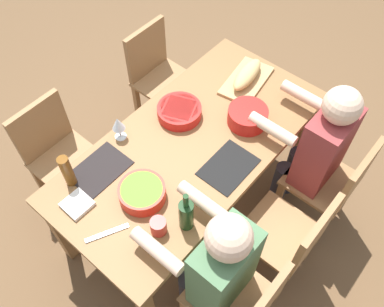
{
  "coord_description": "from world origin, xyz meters",
  "views": [
    {
      "loc": [
        1.13,
        0.96,
        2.7
      ],
      "look_at": [
        0.0,
        0.0,
        0.63
      ],
      "focal_mm": 38.94,
      "sensor_mm": 36.0,
      "label": 1
    }
  ],
  "objects_px": {
    "cutting_board": "(246,81)",
    "wine_glass": "(118,124)",
    "chair_far_right": "(242,303)",
    "chair_far_center": "(292,238)",
    "dining_table": "(192,151)",
    "diner_far_right": "(216,266)",
    "bread_loaf": "(247,75)",
    "diner_far_left": "(316,147)",
    "serving_bowl_pasta": "(179,111)",
    "napkin_stack": "(77,204)",
    "wine_bottle": "(186,214)",
    "serving_bowl_salad": "(142,192)",
    "chair_far_left": "(334,183)",
    "beer_bottle": "(67,171)",
    "chair_near_right": "(57,151)",
    "chair_near_left": "(158,73)",
    "cup_far_right": "(158,226)",
    "serving_bowl_greens": "(248,115)"
  },
  "relations": [
    {
      "from": "serving_bowl_pasta",
      "to": "wine_glass",
      "type": "relative_size",
      "value": 1.64
    },
    {
      "from": "chair_far_right",
      "to": "cutting_board",
      "type": "xyz_separation_m",
      "value": [
        -1.1,
        -0.81,
        0.27
      ]
    },
    {
      "from": "chair_far_left",
      "to": "diner_far_left",
      "type": "height_order",
      "value": "diner_far_left"
    },
    {
      "from": "serving_bowl_greens",
      "to": "beer_bottle",
      "type": "relative_size",
      "value": 1.1
    },
    {
      "from": "chair_far_right",
      "to": "chair_far_center",
      "type": "bearing_deg",
      "value": 180.0
    },
    {
      "from": "dining_table",
      "to": "chair_near_left",
      "type": "relative_size",
      "value": 2.06
    },
    {
      "from": "wine_glass",
      "to": "napkin_stack",
      "type": "bearing_deg",
      "value": 18.78
    },
    {
      "from": "wine_bottle",
      "to": "chair_far_right",
      "type": "bearing_deg",
      "value": 82.01
    },
    {
      "from": "chair_far_left",
      "to": "diner_far_left",
      "type": "xyz_separation_m",
      "value": [
        -0.0,
        -0.18,
        0.21
      ]
    },
    {
      "from": "napkin_stack",
      "to": "wine_bottle",
      "type": "bearing_deg",
      "value": 119.68
    },
    {
      "from": "diner_far_left",
      "to": "serving_bowl_greens",
      "type": "relative_size",
      "value": 4.96
    },
    {
      "from": "serving_bowl_pasta",
      "to": "serving_bowl_salad",
      "type": "distance_m",
      "value": 0.61
    },
    {
      "from": "serving_bowl_salad",
      "to": "chair_far_right",
      "type": "bearing_deg",
      "value": 87.46
    },
    {
      "from": "chair_far_left",
      "to": "serving_bowl_salad",
      "type": "xyz_separation_m",
      "value": [
        0.93,
        -0.72,
        0.3
      ]
    },
    {
      "from": "wine_bottle",
      "to": "beer_bottle",
      "type": "distance_m",
      "value": 0.68
    },
    {
      "from": "chair_near_right",
      "to": "chair_far_center",
      "type": "height_order",
      "value": "same"
    },
    {
      "from": "chair_near_right",
      "to": "wine_glass",
      "type": "height_order",
      "value": "wine_glass"
    },
    {
      "from": "dining_table",
      "to": "diner_far_right",
      "type": "relative_size",
      "value": 1.46
    },
    {
      "from": "chair_far_left",
      "to": "chair_near_right",
      "type": "xyz_separation_m",
      "value": [
        0.96,
        -1.5,
        0.0
      ]
    },
    {
      "from": "chair_near_left",
      "to": "diner_far_right",
      "type": "xyz_separation_m",
      "value": [
        0.96,
        1.32,
        0.21
      ]
    },
    {
      "from": "diner_far_right",
      "to": "chair_far_center",
      "type": "relative_size",
      "value": 1.41
    },
    {
      "from": "dining_table",
      "to": "serving_bowl_pasta",
      "type": "bearing_deg",
      "value": -119.51
    },
    {
      "from": "chair_far_center",
      "to": "serving_bowl_greens",
      "type": "height_order",
      "value": "chair_far_center"
    },
    {
      "from": "chair_far_left",
      "to": "cutting_board",
      "type": "xyz_separation_m",
      "value": [
        -0.13,
        -0.81,
        0.27
      ]
    },
    {
      "from": "chair_near_left",
      "to": "napkin_stack",
      "type": "height_order",
      "value": "chair_near_left"
    },
    {
      "from": "chair_near_left",
      "to": "cutting_board",
      "type": "distance_m",
      "value": 0.76
    },
    {
      "from": "chair_far_center",
      "to": "serving_bowl_pasta",
      "type": "relative_size",
      "value": 3.11
    },
    {
      "from": "dining_table",
      "to": "serving_bowl_salad",
      "type": "relative_size",
      "value": 6.9
    },
    {
      "from": "napkin_stack",
      "to": "serving_bowl_salad",
      "type": "bearing_deg",
      "value": 139.3
    },
    {
      "from": "serving_bowl_salad",
      "to": "cup_far_right",
      "type": "bearing_deg",
      "value": 66.36
    },
    {
      "from": "diner_far_left",
      "to": "diner_far_right",
      "type": "relative_size",
      "value": 1.0
    },
    {
      "from": "cutting_board",
      "to": "chair_far_center",
      "type": "bearing_deg",
      "value": 52.62
    },
    {
      "from": "chair_near_left",
      "to": "diner_far_right",
      "type": "relative_size",
      "value": 0.71
    },
    {
      "from": "serving_bowl_greens",
      "to": "wine_glass",
      "type": "height_order",
      "value": "wine_glass"
    },
    {
      "from": "cutting_board",
      "to": "wine_glass",
      "type": "distance_m",
      "value": 0.91
    },
    {
      "from": "dining_table",
      "to": "cutting_board",
      "type": "relative_size",
      "value": 4.38
    },
    {
      "from": "diner_far_left",
      "to": "serving_bowl_pasta",
      "type": "distance_m",
      "value": 0.85
    },
    {
      "from": "chair_far_left",
      "to": "cutting_board",
      "type": "height_order",
      "value": "chair_far_left"
    },
    {
      "from": "diner_far_left",
      "to": "bread_loaf",
      "type": "distance_m",
      "value": 0.65
    },
    {
      "from": "chair_far_center",
      "to": "serving_bowl_pasta",
      "type": "height_order",
      "value": "chair_far_center"
    },
    {
      "from": "dining_table",
      "to": "diner_far_right",
      "type": "height_order",
      "value": "diner_far_right"
    },
    {
      "from": "chair_near_left",
      "to": "cup_far_right",
      "type": "height_order",
      "value": "chair_near_left"
    },
    {
      "from": "chair_near_left",
      "to": "diner_far_right",
      "type": "bearing_deg",
      "value": 53.91
    },
    {
      "from": "diner_far_right",
      "to": "cutting_board",
      "type": "distance_m",
      "value": 1.26
    },
    {
      "from": "chair_near_right",
      "to": "bread_loaf",
      "type": "relative_size",
      "value": 2.66
    },
    {
      "from": "wine_glass",
      "to": "chair_far_center",
      "type": "bearing_deg",
      "value": 102.35
    },
    {
      "from": "dining_table",
      "to": "cutting_board",
      "type": "distance_m",
      "value": 0.63
    },
    {
      "from": "serving_bowl_salad",
      "to": "wine_bottle",
      "type": "bearing_deg",
      "value": 95.75
    },
    {
      "from": "chair_far_center",
      "to": "bread_loaf",
      "type": "relative_size",
      "value": 2.66
    },
    {
      "from": "bread_loaf",
      "to": "dining_table",
      "type": "bearing_deg",
      "value": 4.98
    }
  ]
}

